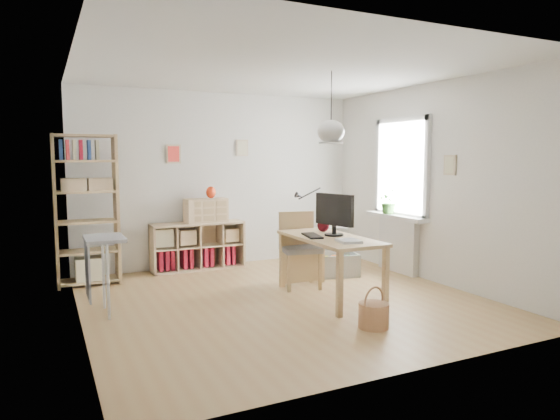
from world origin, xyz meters
name	(u,v)px	position (x,y,z in m)	size (l,w,h in m)	color
ground	(283,300)	(0.00, 0.00, 0.00)	(4.50, 4.50, 0.00)	tan
room_shell	(331,132)	(0.55, -0.15, 2.00)	(4.50, 4.50, 4.50)	silver
window_unit	(402,168)	(2.23, 0.60, 1.55)	(0.07, 1.16, 1.46)	white
radiator	(398,245)	(2.19, 0.60, 0.40)	(0.10, 0.80, 0.80)	silver
windowsill	(396,217)	(2.14, 0.60, 0.83)	(0.22, 1.20, 0.06)	silver
desk	(330,244)	(0.55, -0.15, 0.66)	(0.70, 1.50, 0.75)	tan
cube_shelf	(196,250)	(-0.47, 2.08, 0.30)	(1.40, 0.38, 0.72)	beige
tall_bookshelf	(86,204)	(-2.04, 1.80, 1.09)	(0.80, 0.38, 2.00)	tan
side_table	(98,254)	(-2.04, 0.35, 0.67)	(0.40, 0.55, 0.85)	gray
chair	(299,244)	(0.48, 0.50, 0.56)	(0.57, 0.57, 0.98)	gray
wicker_basket	(374,314)	(0.39, -1.27, 0.14)	(0.30, 0.30, 0.42)	#966A43
storage_chest	(334,260)	(1.24, 0.86, 0.22)	(0.78, 0.84, 0.67)	silver
monitor	(334,212)	(0.64, -0.10, 1.04)	(0.23, 0.58, 0.51)	black
keyboard	(312,236)	(0.36, -0.05, 0.76)	(0.16, 0.43, 0.02)	black
task_lamp	(308,204)	(0.58, 0.46, 1.10)	(0.48, 0.18, 0.51)	black
yarn_ball	(323,226)	(0.68, 0.24, 0.83)	(0.15, 0.15, 0.15)	#44090E
paper_tray	(349,241)	(0.53, -0.58, 0.76)	(0.23, 0.28, 0.03)	silver
drawer_chest	(206,210)	(-0.32, 2.04, 0.90)	(0.63, 0.29, 0.36)	beige
red_vase	(211,192)	(-0.23, 2.04, 1.17)	(0.15, 0.15, 0.18)	#A5260D
potted_plant	(389,201)	(2.12, 0.75, 1.04)	(0.33, 0.29, 0.37)	#366D29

